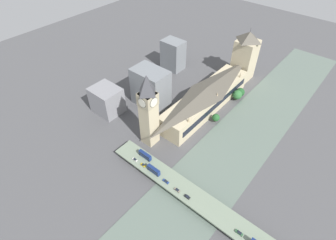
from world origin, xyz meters
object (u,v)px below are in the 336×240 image
road_bridge (191,195)px  double_decker_bus_mid (154,170)px  car_northbound_tail (135,160)px  car_northbound_lead (187,197)px  car_southbound_mid (177,190)px  car_southbound_lead (166,181)px  parliament_hall (206,98)px  car_southbound_tail (143,165)px  clock_tower (148,109)px  double_decker_bus_lead (145,155)px  car_northbound_mid (239,233)px  victoria_tower (245,56)px

road_bridge → double_decker_bus_mid: 30.94m
road_bridge → car_northbound_tail: bearing=4.7°
car_northbound_lead → car_southbound_mid: car_northbound_lead is taller
car_southbound_lead → car_southbound_mid: car_southbound_lead is taller
car_northbound_tail → car_southbound_lead: (-29.85, -0.45, -0.01)m
parliament_hall → road_bridge: size_ratio=0.82×
car_southbound_tail → car_northbound_lead: bearing=-180.0°
parliament_hall → clock_tower: 68.13m
car_southbound_mid → car_southbound_tail: size_ratio=1.07×
parliament_hall → clock_tower: clock_tower is taller
double_decker_bus_mid → car_southbound_lead: (-11.87, 0.61, -2.02)m
parliament_hall → car_southbound_mid: (-37.34, 88.63, -6.39)m
parliament_hall → double_decker_bus_lead: 82.05m
clock_tower → car_southbound_tail: bearing=123.2°
clock_tower → double_decker_bus_lead: bearing=123.2°
car_northbound_mid → double_decker_bus_mid: bearing=0.1°
car_northbound_tail → car_southbound_mid: (-40.07, -0.14, -0.04)m
car_southbound_mid → car_northbound_mid: bearing=-178.7°
double_decker_bus_lead → car_northbound_lead: 44.70m
car_southbound_mid → car_northbound_tail: bearing=0.2°
victoria_tower → car_southbound_mid: (-37.39, 156.78, -20.13)m
parliament_hall → victoria_tower: size_ratio=1.96×
car_northbound_mid → car_southbound_tail: car_southbound_tail is taller
double_decker_bus_mid → victoria_tower: bearing=-84.4°
parliament_hall → car_northbound_tail: bearing=88.2°
clock_tower → double_decker_bus_mid: bearing=137.1°
double_decker_bus_lead → car_southbound_lead: bearing=166.1°
double_decker_bus_lead → car_northbound_tail: double_decker_bus_lead is taller
car_northbound_mid → car_southbound_mid: 45.84m
parliament_hall → clock_tower: bearing=80.5°
double_decker_bus_lead → car_northbound_tail: 8.20m
double_decker_bus_lead → car_northbound_mid: (-81.84, 5.67, -1.99)m
car_southbound_tail → double_decker_bus_mid: bearing=-176.2°
road_bridge → car_northbound_mid: 37.47m
clock_tower → car_southbound_lead: (-37.78, 24.68, -28.25)m
clock_tower → car_southbound_mid: clock_tower is taller
double_decker_bus_lead → car_northbound_lead: double_decker_bus_lead is taller
road_bridge → car_southbound_mid: (8.50, 3.84, 1.60)m
clock_tower → double_decker_bus_lead: clock_tower is taller
double_decker_bus_lead → car_southbound_lead: 26.66m
car_northbound_tail → road_bridge: bearing=-175.3°
parliament_hall → car_northbound_lead: 99.55m
double_decker_bus_mid → car_southbound_mid: 22.20m
car_northbound_lead → double_decker_bus_lead: bearing=-8.2°
car_northbound_lead → car_northbound_tail: bearing=0.5°
car_southbound_lead → car_southbound_tail: car_southbound_tail is taller
car_northbound_mid → car_southbound_lead: bearing=0.7°
clock_tower → victoria_tower: size_ratio=1.14×
victoria_tower → car_southbound_tail: victoria_tower is taller
car_northbound_tail → victoria_tower: bearing=-91.0°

